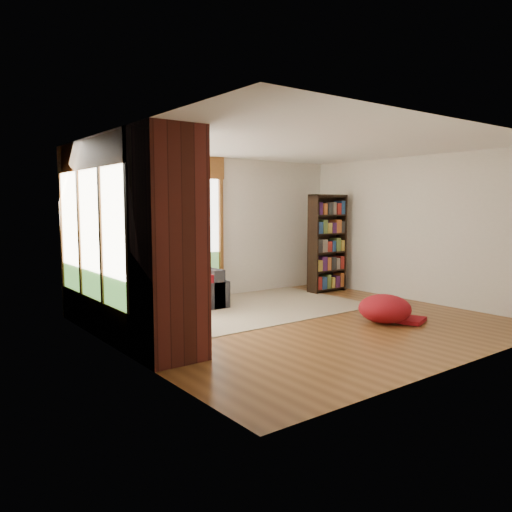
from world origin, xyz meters
TOP-DOWN VIEW (x-y plane):
  - floor at (0.00, 0.00)m, footprint 5.50×5.50m
  - ceiling at (0.00, 0.00)m, footprint 5.50×5.50m
  - wall_back at (0.00, 2.50)m, footprint 5.50×0.04m
  - wall_front at (0.00, -2.50)m, footprint 5.50×0.04m
  - wall_left at (-2.75, 0.00)m, footprint 0.04×5.00m
  - wall_right at (2.75, 0.00)m, footprint 0.04×5.00m
  - windows_back at (-1.20, 2.47)m, footprint 2.82×0.10m
  - windows_left at (-2.72, 1.20)m, footprint 0.10×2.62m
  - roller_blind at (-2.69, 2.03)m, footprint 0.03×0.72m
  - brick_chimney at (-2.40, -0.35)m, footprint 0.70×0.70m
  - sectional_sofa at (-1.95, 1.70)m, footprint 2.20×2.20m
  - area_rug at (0.08, 1.42)m, footprint 3.52×2.70m
  - bookshelf at (2.14, 1.66)m, footprint 0.83×0.28m
  - pouf at (0.94, -0.73)m, footprint 1.02×1.02m
  - dog_tan at (-1.68, 1.95)m, footprint 0.90×0.96m
  - dog_brindle at (-1.93, 1.14)m, footprint 0.52×0.76m
  - throw_pillows at (-1.92, 1.85)m, footprint 1.98×1.68m

SIDE VIEW (x-z plane):
  - floor at x=0.00m, z-range 0.00..0.00m
  - area_rug at x=0.08m, z-range 0.00..0.01m
  - pouf at x=0.94m, z-range 0.01..0.43m
  - sectional_sofa at x=-1.95m, z-range -0.10..0.70m
  - dog_brindle at x=-1.93m, z-range 0.54..0.93m
  - dog_tan at x=-1.68m, z-range 0.54..1.01m
  - throw_pillows at x=-1.92m, z-range 0.55..1.00m
  - bookshelf at x=2.14m, z-range 0.00..1.93m
  - wall_back at x=0.00m, z-range 0.00..2.60m
  - wall_front at x=0.00m, z-range 0.00..2.60m
  - wall_left at x=-2.75m, z-range 0.00..2.60m
  - wall_right at x=2.75m, z-range 0.00..2.60m
  - brick_chimney at x=-2.40m, z-range 0.00..2.60m
  - windows_back at x=-1.20m, z-range 0.40..2.30m
  - windows_left at x=-2.72m, z-range 0.40..2.30m
  - roller_blind at x=-2.69m, z-range 1.30..2.20m
  - ceiling at x=0.00m, z-range 2.60..2.60m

